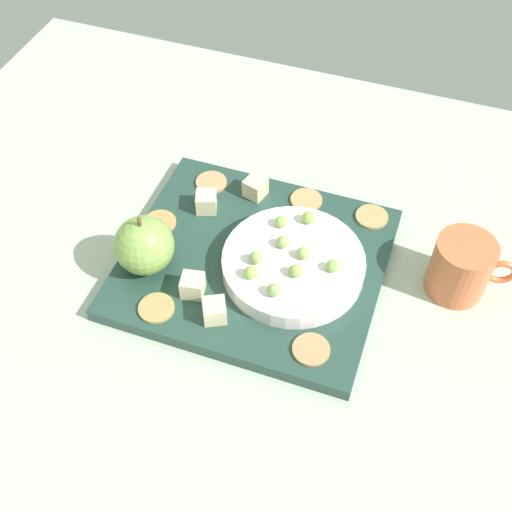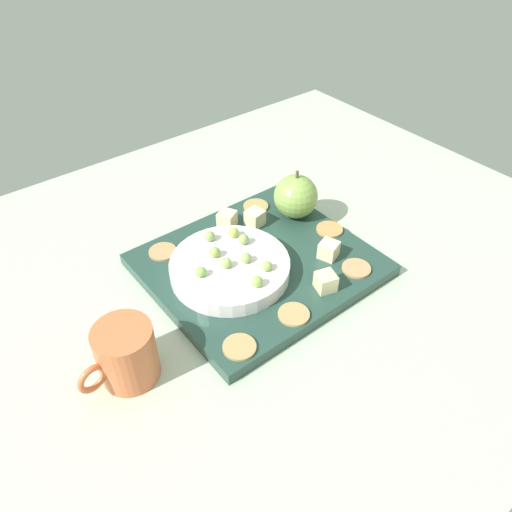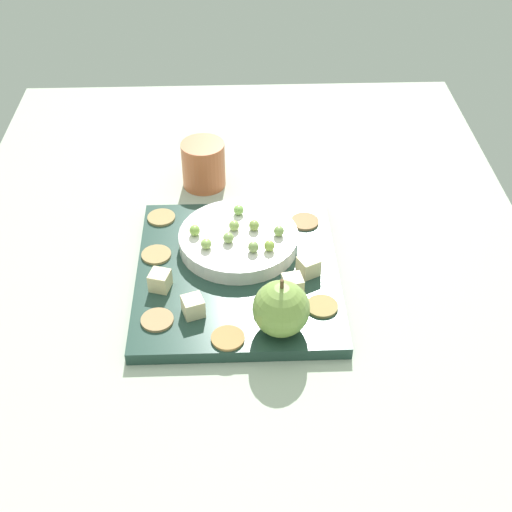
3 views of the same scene
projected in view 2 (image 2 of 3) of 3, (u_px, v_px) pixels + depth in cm
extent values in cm
cube|color=#AEBAA5|center=(238.00, 286.00, 79.05)|extent=(120.24, 91.34, 4.86)
cube|color=#244138|center=(259.00, 265.00, 77.91)|extent=(32.95, 29.44, 1.90)
cylinder|color=white|center=(230.00, 268.00, 74.17)|extent=(18.04, 18.04, 2.37)
sphere|color=#84A74C|center=(296.00, 196.00, 83.99)|extent=(7.54, 7.54, 7.54)
cylinder|color=brown|center=(297.00, 174.00, 81.13)|extent=(0.50, 0.50, 1.20)
cube|color=beige|center=(329.00, 250.00, 77.06)|extent=(3.45, 3.45, 2.71)
cube|color=beige|center=(326.00, 282.00, 71.65)|extent=(3.38, 3.38, 2.71)
cube|color=beige|center=(255.00, 218.00, 83.43)|extent=(3.17, 3.17, 2.71)
cube|color=beige|center=(227.00, 219.00, 83.14)|extent=(3.65, 3.65, 2.71)
cylinder|color=tan|center=(256.00, 206.00, 88.00)|extent=(4.44, 4.44, 0.40)
cylinder|color=tan|center=(329.00, 229.00, 82.90)|extent=(4.44, 4.44, 0.40)
cylinder|color=tan|center=(163.00, 252.00, 78.52)|extent=(4.44, 4.44, 0.40)
cylinder|color=tan|center=(356.00, 268.00, 75.53)|extent=(4.44, 4.44, 0.40)
cylinder|color=tan|center=(295.00, 313.00, 68.51)|extent=(4.44, 4.44, 0.40)
cylinder|color=tan|center=(239.00, 347.00, 64.05)|extent=(4.44, 4.44, 0.40)
ellipsoid|color=#99BB5D|center=(266.00, 266.00, 71.61)|extent=(1.75, 1.58, 1.45)
ellipsoid|color=#9CBA61|center=(226.00, 263.00, 72.04)|extent=(1.75, 1.58, 1.53)
ellipsoid|color=#92AC51|center=(215.00, 252.00, 73.86)|extent=(1.75, 1.58, 1.58)
ellipsoid|color=#8BAC5B|center=(210.00, 236.00, 76.75)|extent=(1.75, 1.58, 1.59)
ellipsoid|color=#8AC158|center=(200.00, 272.00, 70.63)|extent=(1.75, 1.58, 1.49)
ellipsoid|color=#8FAB60|center=(244.00, 239.00, 76.11)|extent=(1.75, 1.58, 1.66)
ellipsoid|color=#94B462|center=(245.00, 258.00, 72.82)|extent=(1.75, 1.58, 1.53)
ellipsoid|color=#93BE51|center=(257.00, 282.00, 69.01)|extent=(1.75, 1.58, 1.64)
ellipsoid|color=#9FC14D|center=(234.00, 233.00, 77.41)|extent=(1.75, 1.58, 1.64)
cylinder|color=#D3693E|center=(127.00, 353.00, 60.85)|extent=(7.46, 7.46, 8.10)
torus|color=#D3693E|center=(93.00, 379.00, 58.04)|extent=(4.08, 1.51, 4.00)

